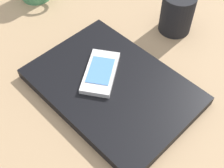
% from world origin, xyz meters
% --- Properties ---
extents(desk_surface, '(1.20, 0.80, 0.03)m').
position_xyz_m(desk_surface, '(0.00, 0.00, 0.01)').
color(desk_surface, tan).
rests_on(desk_surface, ground).
extents(laptop_closed, '(0.40, 0.34, 0.02)m').
position_xyz_m(laptop_closed, '(0.09, -0.04, 0.04)').
color(laptop_closed, black).
rests_on(laptop_closed, desk_surface).
extents(cell_phone_on_laptop, '(0.09, 0.13, 0.01)m').
position_xyz_m(cell_phone_on_laptop, '(0.06, -0.03, 0.06)').
color(cell_phone_on_laptop, silver).
rests_on(cell_phone_on_laptop, laptop_closed).
extents(pen_cup, '(0.08, 0.08, 0.10)m').
position_xyz_m(pen_cup, '(0.15, 0.21, 0.08)').
color(pen_cup, black).
rests_on(pen_cup, desk_surface).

